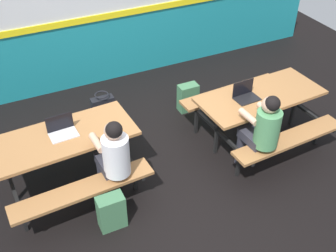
{
  "coord_description": "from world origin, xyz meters",
  "views": [
    {
      "loc": [
        -1.82,
        -3.65,
        3.76
      ],
      "look_at": [
        0.0,
        0.16,
        0.55
      ],
      "focal_mm": 44.49,
      "sensor_mm": 36.0,
      "label": 1
    }
  ],
  "objects_px": {
    "tote_bag_bright": "(103,107)",
    "laptop_silver": "(62,130)",
    "student_nearer": "(114,155)",
    "laptop_dark": "(245,95)",
    "student_further": "(263,128)",
    "picnic_table_right": "(259,105)",
    "picnic_table_left": "(64,147)",
    "satchel_spare": "(111,212)",
    "backpack_dark": "(188,97)"
  },
  "relations": [
    {
      "from": "tote_bag_bright",
      "to": "laptop_silver",
      "type": "bearing_deg",
      "value": -126.43
    },
    {
      "from": "student_nearer",
      "to": "laptop_dark",
      "type": "distance_m",
      "value": 1.96
    },
    {
      "from": "student_further",
      "to": "tote_bag_bright",
      "type": "height_order",
      "value": "student_further"
    },
    {
      "from": "laptop_dark",
      "to": "tote_bag_bright",
      "type": "height_order",
      "value": "laptop_dark"
    },
    {
      "from": "picnic_table_right",
      "to": "student_further",
      "type": "xyz_separation_m",
      "value": [
        -0.39,
        -0.58,
        0.13
      ]
    },
    {
      "from": "picnic_table_left",
      "to": "satchel_spare",
      "type": "height_order",
      "value": "picnic_table_left"
    },
    {
      "from": "laptop_silver",
      "to": "laptop_dark",
      "type": "xyz_separation_m",
      "value": [
        2.36,
        -0.29,
        0.0
      ]
    },
    {
      "from": "picnic_table_right",
      "to": "student_nearer",
      "type": "distance_m",
      "value": 2.19
    },
    {
      "from": "student_nearer",
      "to": "laptop_silver",
      "type": "height_order",
      "value": "student_nearer"
    },
    {
      "from": "laptop_silver",
      "to": "satchel_spare",
      "type": "distance_m",
      "value": 1.11
    },
    {
      "from": "picnic_table_right",
      "to": "student_nearer",
      "type": "relative_size",
      "value": 1.45
    },
    {
      "from": "picnic_table_right",
      "to": "tote_bag_bright",
      "type": "xyz_separation_m",
      "value": [
        -1.79,
        1.4,
        -0.38
      ]
    },
    {
      "from": "picnic_table_right",
      "to": "tote_bag_bright",
      "type": "bearing_deg",
      "value": 141.93
    },
    {
      "from": "laptop_dark",
      "to": "picnic_table_right",
      "type": "bearing_deg",
      "value": -6.1
    },
    {
      "from": "picnic_table_left",
      "to": "student_nearer",
      "type": "distance_m",
      "value": 0.71
    },
    {
      "from": "picnic_table_left",
      "to": "backpack_dark",
      "type": "distance_m",
      "value": 2.26
    },
    {
      "from": "student_nearer",
      "to": "satchel_spare",
      "type": "distance_m",
      "value": 0.63
    },
    {
      "from": "picnic_table_right",
      "to": "student_further",
      "type": "height_order",
      "value": "student_further"
    },
    {
      "from": "laptop_silver",
      "to": "tote_bag_bright",
      "type": "relative_size",
      "value": 0.77
    },
    {
      "from": "student_further",
      "to": "laptop_dark",
      "type": "bearing_deg",
      "value": 75.93
    },
    {
      "from": "picnic_table_left",
      "to": "student_further",
      "type": "distance_m",
      "value": 2.39
    },
    {
      "from": "student_further",
      "to": "satchel_spare",
      "type": "xyz_separation_m",
      "value": [
        -1.98,
        -0.03,
        -0.49
      ]
    },
    {
      "from": "laptop_silver",
      "to": "satchel_spare",
      "type": "bearing_deg",
      "value": -76.09
    },
    {
      "from": "laptop_silver",
      "to": "backpack_dark",
      "type": "relative_size",
      "value": 0.75
    },
    {
      "from": "picnic_table_right",
      "to": "laptop_dark",
      "type": "xyz_separation_m",
      "value": [
        -0.24,
        0.03,
        0.21
      ]
    },
    {
      "from": "picnic_table_right",
      "to": "satchel_spare",
      "type": "distance_m",
      "value": 2.47
    },
    {
      "from": "picnic_table_right",
      "to": "tote_bag_bright",
      "type": "distance_m",
      "value": 2.3
    },
    {
      "from": "student_nearer",
      "to": "student_further",
      "type": "xyz_separation_m",
      "value": [
        1.78,
        -0.32,
        0.0
      ]
    },
    {
      "from": "picnic_table_right",
      "to": "satchel_spare",
      "type": "height_order",
      "value": "picnic_table_right"
    },
    {
      "from": "picnic_table_left",
      "to": "tote_bag_bright",
      "type": "relative_size",
      "value": 4.06
    },
    {
      "from": "student_nearer",
      "to": "backpack_dark",
      "type": "distance_m",
      "value": 2.16
    },
    {
      "from": "student_nearer",
      "to": "backpack_dark",
      "type": "xyz_separation_m",
      "value": [
        1.64,
        1.32,
        -0.49
      ]
    },
    {
      "from": "picnic_table_right",
      "to": "student_further",
      "type": "bearing_deg",
      "value": -123.78
    },
    {
      "from": "laptop_silver",
      "to": "laptop_dark",
      "type": "relative_size",
      "value": 1.0
    },
    {
      "from": "laptop_dark",
      "to": "backpack_dark",
      "type": "distance_m",
      "value": 1.22
    },
    {
      "from": "student_further",
      "to": "laptop_silver",
      "type": "height_order",
      "value": "student_further"
    },
    {
      "from": "student_nearer",
      "to": "laptop_silver",
      "type": "relative_size",
      "value": 3.65
    },
    {
      "from": "satchel_spare",
      "to": "tote_bag_bright",
      "type": "bearing_deg",
      "value": 74.05
    },
    {
      "from": "student_nearer",
      "to": "tote_bag_bright",
      "type": "height_order",
      "value": "student_nearer"
    },
    {
      "from": "backpack_dark",
      "to": "satchel_spare",
      "type": "height_order",
      "value": "same"
    },
    {
      "from": "backpack_dark",
      "to": "tote_bag_bright",
      "type": "relative_size",
      "value": 1.02
    },
    {
      "from": "laptop_silver",
      "to": "picnic_table_left",
      "type": "bearing_deg",
      "value": -122.64
    },
    {
      "from": "picnic_table_left",
      "to": "student_nearer",
      "type": "bearing_deg",
      "value": -50.0
    },
    {
      "from": "tote_bag_bright",
      "to": "satchel_spare",
      "type": "height_order",
      "value": "satchel_spare"
    },
    {
      "from": "picnic_table_left",
      "to": "satchel_spare",
      "type": "xyz_separation_m",
      "value": [
        0.25,
        -0.88,
        -0.36
      ]
    },
    {
      "from": "satchel_spare",
      "to": "picnic_table_left",
      "type": "bearing_deg",
      "value": 105.99
    },
    {
      "from": "backpack_dark",
      "to": "picnic_table_right",
      "type": "bearing_deg",
      "value": -63.44
    },
    {
      "from": "picnic_table_right",
      "to": "satchel_spare",
      "type": "bearing_deg",
      "value": -165.54
    },
    {
      "from": "laptop_dark",
      "to": "tote_bag_bright",
      "type": "bearing_deg",
      "value": 138.47
    },
    {
      "from": "picnic_table_right",
      "to": "student_further",
      "type": "relative_size",
      "value": 1.45
    }
  ]
}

